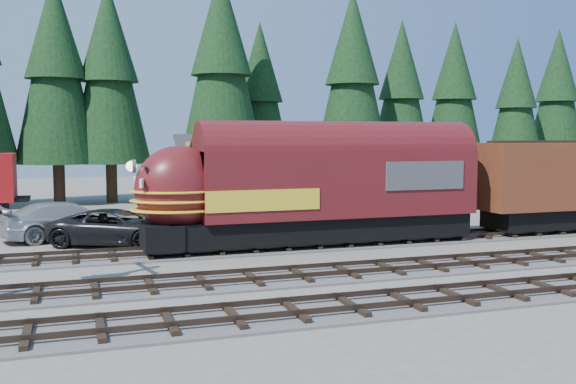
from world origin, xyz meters
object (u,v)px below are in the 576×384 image
object	(u,v)px
depot	(296,175)
pickup_truck_a	(116,227)
locomotive	(304,192)
pickup_truck_b	(67,220)

from	to	relation	value
depot	pickup_truck_a	world-z (taller)	depot
locomotive	pickup_truck_a	size ratio (longest dim) A/B	2.64
locomotive	depot	bearing A→B (deg)	73.94
depot	pickup_truck_a	distance (m)	10.79
locomotive	pickup_truck_a	xyz separation A→B (m)	(-8.22, 3.33, -1.73)
depot	locomotive	distance (m)	6.77
locomotive	pickup_truck_a	bearing A→B (deg)	157.96
pickup_truck_a	pickup_truck_b	xyz separation A→B (m)	(-2.24, 2.74, 0.08)
locomotive	pickup_truck_a	distance (m)	9.04
locomotive	pickup_truck_b	world-z (taller)	locomotive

